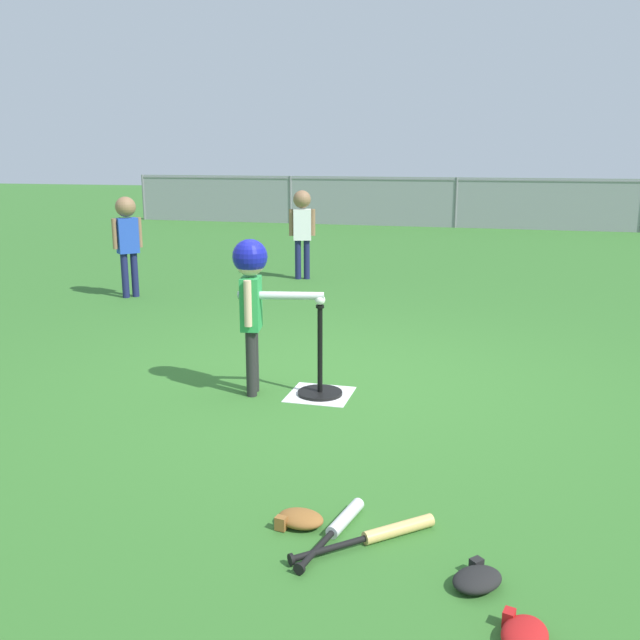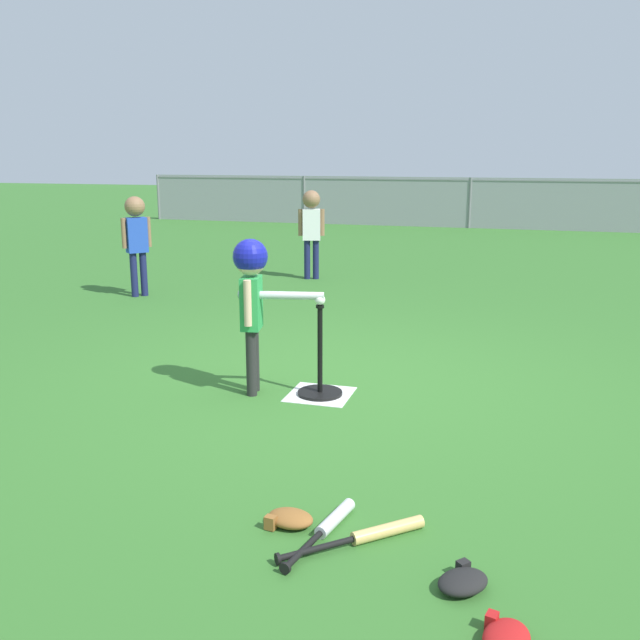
# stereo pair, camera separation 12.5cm
# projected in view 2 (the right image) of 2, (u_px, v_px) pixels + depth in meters

# --- Properties ---
(ground_plane) EXTENTS (60.00, 60.00, 0.00)m
(ground_plane) POSITION_uv_depth(u_px,v_px,m) (339.00, 383.00, 5.24)
(ground_plane) COLOR #336B28
(home_plate) EXTENTS (0.44, 0.44, 0.01)m
(home_plate) POSITION_uv_depth(u_px,v_px,m) (320.00, 394.00, 5.00)
(home_plate) COLOR white
(home_plate) RESTS_ON ground_plane
(batting_tee) EXTENTS (0.32, 0.32, 0.66)m
(batting_tee) POSITION_uv_depth(u_px,v_px,m) (320.00, 381.00, 4.97)
(batting_tee) COLOR black
(batting_tee) RESTS_ON ground_plane
(baseball_on_tee) EXTENTS (0.07, 0.07, 0.07)m
(baseball_on_tee) POSITION_uv_depth(u_px,v_px,m) (320.00, 300.00, 4.84)
(baseball_on_tee) COLOR white
(baseball_on_tee) RESTS_ON batting_tee
(batter_child) EXTENTS (0.63, 0.31, 1.11)m
(batter_child) POSITION_uv_depth(u_px,v_px,m) (252.00, 285.00, 4.85)
(batter_child) COLOR #262626
(batter_child) RESTS_ON ground_plane
(fielder_deep_left) EXTENTS (0.34, 0.24, 1.20)m
(fielder_deep_left) POSITION_uv_depth(u_px,v_px,m) (311.00, 222.00, 9.44)
(fielder_deep_left) COLOR #191E4C
(fielder_deep_left) RESTS_ON ground_plane
(fielder_deep_center) EXTENTS (0.26, 0.28, 1.19)m
(fielder_deep_center) POSITION_uv_depth(u_px,v_px,m) (136.00, 233.00, 8.28)
(fielder_deep_center) COLOR #191E4C
(fielder_deep_center) RESTS_ON ground_plane
(spare_bat_silver) EXTENTS (0.18, 0.62, 0.06)m
(spare_bat_silver) POSITION_uv_depth(u_px,v_px,m) (329.00, 524.00, 3.19)
(spare_bat_silver) COLOR silver
(spare_bat_silver) RESTS_ON ground_plane
(spare_bat_wood) EXTENTS (0.57, 0.52, 0.06)m
(spare_bat_wood) POSITION_uv_depth(u_px,v_px,m) (373.00, 534.00, 3.11)
(spare_bat_wood) COLOR #DBB266
(spare_bat_wood) RESTS_ON ground_plane
(glove_by_plate) EXTENTS (0.21, 0.25, 0.07)m
(glove_by_plate) POSITION_uv_depth(u_px,v_px,m) (506.00, 638.00, 2.44)
(glove_by_plate) COLOR #B21919
(glove_by_plate) RESTS_ON ground_plane
(glove_near_bats) EXTENTS (0.27, 0.27, 0.07)m
(glove_near_bats) POSITION_uv_depth(u_px,v_px,m) (463.00, 581.00, 2.76)
(glove_near_bats) COLOR black
(glove_near_bats) RESTS_ON ground_plane
(glove_tossed_aside) EXTENTS (0.24, 0.19, 0.07)m
(glove_tossed_aside) POSITION_uv_depth(u_px,v_px,m) (290.00, 519.00, 3.23)
(glove_tossed_aside) COLOR brown
(glove_tossed_aside) RESTS_ON ground_plane
(outfield_fence) EXTENTS (16.06, 0.06, 1.15)m
(outfield_fence) POSITION_uv_depth(u_px,v_px,m) (470.00, 201.00, 16.04)
(outfield_fence) COLOR slate
(outfield_fence) RESTS_ON ground_plane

